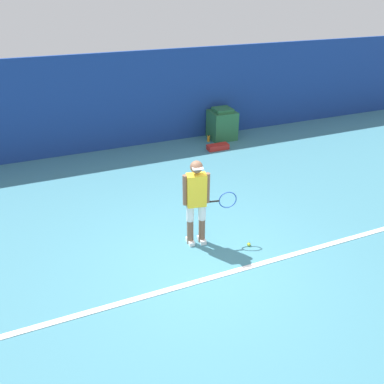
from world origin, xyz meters
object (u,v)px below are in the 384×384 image
object	(u,v)px
water_bottle	(208,138)
tennis_ball	(249,244)
equipment_bag	(218,147)
covered_chair	(222,124)
tennis_player	(197,199)

from	to	relation	value
water_bottle	tennis_ball	bearing A→B (deg)	-106.09
tennis_ball	water_bottle	xyz separation A→B (m)	(1.47, 5.10, 0.07)
equipment_bag	water_bottle	bearing A→B (deg)	89.90
covered_chair	water_bottle	size ratio (longest dim) A/B	4.46
tennis_ball	water_bottle	world-z (taller)	water_bottle
water_bottle	covered_chair	bearing A→B (deg)	11.78
tennis_player	covered_chair	bearing A→B (deg)	69.69
tennis_player	water_bottle	size ratio (longest dim) A/B	7.72
tennis_ball	covered_chair	size ratio (longest dim) A/B	0.07
tennis_player	equipment_bag	xyz separation A→B (m)	(2.33, 3.96, -0.86)
tennis_ball	equipment_bag	xyz separation A→B (m)	(1.47, 4.43, 0.04)
tennis_ball	water_bottle	distance (m)	5.31
tennis_player	water_bottle	bearing A→B (deg)	73.85
tennis_ball	equipment_bag	size ratio (longest dim) A/B	0.11
water_bottle	tennis_player	bearing A→B (deg)	-116.65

